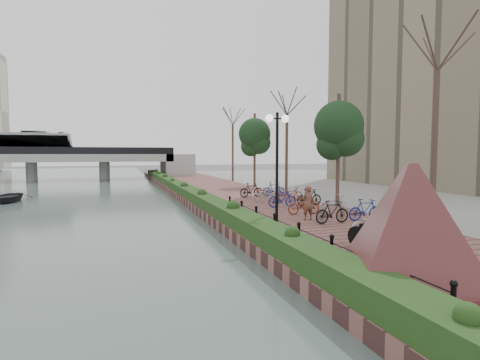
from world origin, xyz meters
name	(u,v)px	position (x,y,z in m)	size (l,w,h in m)	color
ground	(271,273)	(0.00, 0.00, 0.00)	(220.00, 220.00, 0.00)	#59595B
promenade	(231,196)	(4.00, 17.50, 0.25)	(8.00, 75.00, 0.50)	brown
inland_pavement	(400,190)	(20.00, 17.50, 0.25)	(24.00, 75.00, 0.50)	gray
hedge	(181,188)	(0.60, 20.00, 0.80)	(1.10, 56.00, 0.60)	#1B3112
chain_fence	(286,229)	(1.40, 2.00, 0.85)	(0.10, 14.10, 0.70)	black
granite_monument	(410,223)	(2.20, -3.05, 1.93)	(4.87, 4.87, 2.81)	#4C2022
lamppost	(277,145)	(1.94, 4.05, 3.91)	(1.02, 0.32, 4.71)	black
motorcycle	(376,234)	(3.27, -0.51, 1.07)	(0.57, 1.84, 1.15)	black
pedestrian	(308,203)	(4.00, 5.21, 1.29)	(0.58, 0.38, 1.58)	brown
bicycle_parking	(307,201)	(5.50, 8.03, 0.97)	(2.40, 14.69, 1.00)	#AFAFB4
street_trees	(308,152)	(8.00, 12.68, 3.69)	(3.20, 37.12, 6.80)	#3C2D23
bridge	(30,155)	(-15.09, 45.00, 3.37)	(36.00, 10.77, 6.50)	#ADADA8
boat	(8,197)	(-11.92, 21.12, 0.41)	(2.68, 3.76, 0.78)	#222328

